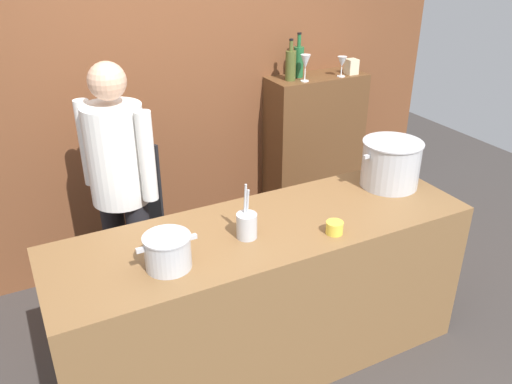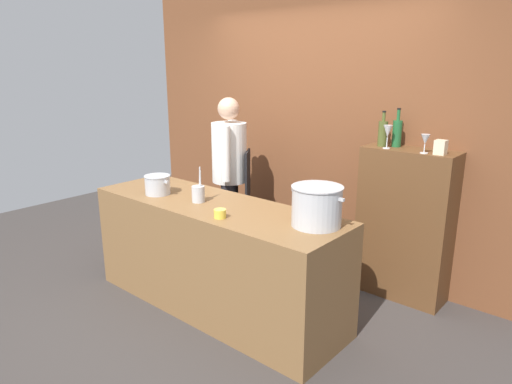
{
  "view_description": "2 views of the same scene",
  "coord_description": "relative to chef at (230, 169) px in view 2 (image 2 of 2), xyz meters",
  "views": [
    {
      "loc": [
        -1.12,
        -2.06,
        2.28
      ],
      "look_at": [
        0.11,
        0.31,
        0.94
      ],
      "focal_mm": 36.78,
      "sensor_mm": 36.0,
      "label": 1
    },
    {
      "loc": [
        2.51,
        -2.43,
        1.97
      ],
      "look_at": [
        0.15,
        0.33,
        0.95
      ],
      "focal_mm": 32.3,
      "sensor_mm": 36.0,
      "label": 2
    }
  ],
  "objects": [
    {
      "name": "wine_bottle_green",
      "position": [
        1.48,
        0.46,
        0.45
      ],
      "size": [
        0.08,
        0.08,
        0.32
      ],
      "color": "#1E592D",
      "rests_on": "bar_cabinet"
    },
    {
      "name": "stockpot_large",
      "position": [
        1.45,
        -0.67,
        0.07
      ],
      "size": [
        0.41,
        0.35,
        0.28
      ],
      "color": "#B7BABF",
      "rests_on": "prep_counter"
    },
    {
      "name": "brick_back_panel",
      "position": [
        0.56,
        0.64,
        0.54
      ],
      "size": [
        4.4,
        0.1,
        3.0
      ],
      "primitive_type": "cube",
      "color": "brown",
      "rests_on": "ground_plane"
    },
    {
      "name": "utensil_crock",
      "position": [
        0.43,
        -0.81,
        0.0
      ],
      "size": [
        0.1,
        0.1,
        0.28
      ],
      "color": "#B7BABF",
      "rests_on": "prep_counter"
    },
    {
      "name": "wine_glass_tall",
      "position": [
        1.77,
        0.32,
        0.44
      ],
      "size": [
        0.07,
        0.07,
        0.15
      ],
      "color": "silver",
      "rests_on": "bar_cabinet"
    },
    {
      "name": "wine_bottle_olive",
      "position": [
        1.38,
        0.41,
        0.44
      ],
      "size": [
        0.08,
        0.08,
        0.29
      ],
      "color": "#475123",
      "rests_on": "bar_cabinet"
    },
    {
      "name": "ground_plane",
      "position": [
        0.56,
        -0.76,
        -0.96
      ],
      "size": [
        8.0,
        8.0,
        0.0
      ],
      "primitive_type": "plane",
      "color": "#383330"
    },
    {
      "name": "prep_counter",
      "position": [
        0.56,
        -0.76,
        -0.51
      ],
      "size": [
        2.25,
        0.7,
        0.9
      ],
      "primitive_type": "cube",
      "color": "brown",
      "rests_on": "ground_plane"
    },
    {
      "name": "spice_tin_cream",
      "position": [
        1.89,
        0.35,
        0.39
      ],
      "size": [
        0.08,
        0.08,
        0.11
      ],
      "primitive_type": "cube",
      "color": "beige",
      "rests_on": "bar_cabinet"
    },
    {
      "name": "butter_jar",
      "position": [
        0.84,
        -0.98,
        -0.03
      ],
      "size": [
        0.09,
        0.09,
        0.06
      ],
      "primitive_type": "cylinder",
      "color": "yellow",
      "rests_on": "prep_counter"
    },
    {
      "name": "bar_cabinet",
      "position": [
        1.63,
        0.43,
        -0.32
      ],
      "size": [
        0.76,
        0.32,
        1.3
      ],
      "primitive_type": "cube",
      "color": "brown",
      "rests_on": "ground_plane"
    },
    {
      "name": "chef",
      "position": [
        0.0,
        0.0,
        0.0
      ],
      "size": [
        0.41,
        0.46,
        1.66
      ],
      "rotation": [
        0.0,
        0.0,
        2.18
      ],
      "color": "black",
      "rests_on": "ground_plane"
    },
    {
      "name": "wine_glass_short",
      "position": [
        1.46,
        0.33,
        0.47
      ],
      "size": [
        0.07,
        0.07,
        0.19
      ],
      "color": "silver",
      "rests_on": "bar_cabinet"
    },
    {
      "name": "stockpot_small",
      "position": [
        -0.01,
        -0.88,
        0.02
      ],
      "size": [
        0.28,
        0.22,
        0.16
      ],
      "color": "#B7BABF",
      "rests_on": "prep_counter"
    }
  ]
}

